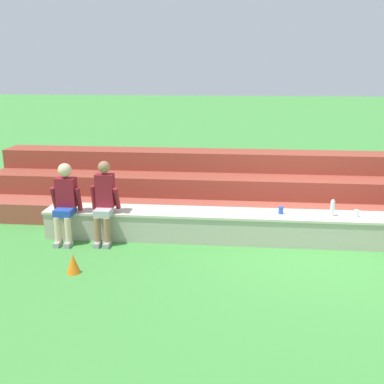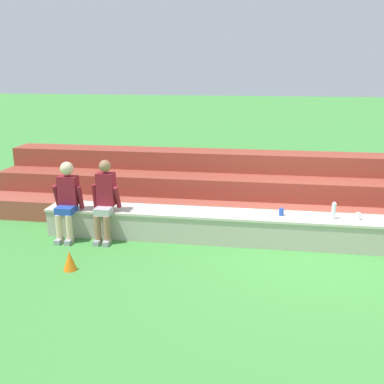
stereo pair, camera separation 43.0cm
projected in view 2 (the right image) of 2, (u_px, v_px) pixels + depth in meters
name	position (u px, v px, depth m)	size (l,w,h in m)	color
ground_plane	(316.00, 252.00, 7.35)	(80.00, 80.00, 0.00)	#428E3D
stone_seating_wall	(315.00, 231.00, 7.56)	(9.31, 0.63, 0.50)	#B7AF9E
brick_bleachers	(307.00, 193.00, 9.08)	(12.73, 2.04, 1.18)	#9D4637
person_far_left	(67.00, 198.00, 7.76)	(0.51, 0.54, 1.35)	beige
person_left_of_center	(105.00, 199.00, 7.70)	(0.48, 0.54, 1.39)	#996B4C
water_bottle_center_gap	(334.00, 211.00, 7.40)	(0.07, 0.07, 0.28)	silver
plastic_cup_right_end	(281.00, 212.00, 7.58)	(0.08, 0.08, 0.13)	blue
plastic_cup_left_end	(358.00, 216.00, 7.37)	(0.08, 0.08, 0.12)	white
sports_cone	(70.00, 261.00, 6.68)	(0.20, 0.20, 0.30)	orange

